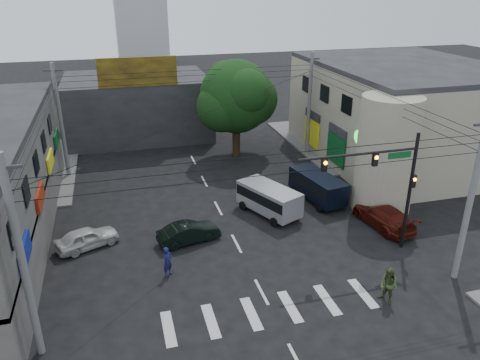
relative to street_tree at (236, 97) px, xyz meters
name	(u,v)px	position (x,y,z in m)	size (l,w,h in m)	color
ground	(246,261)	(-4.00, -17.00, -5.47)	(160.00, 160.00, 0.00)	black
sidewalk_far_right	(368,139)	(14.00, 1.00, -5.40)	(16.00, 16.00, 0.15)	#514F4C
building_right	(401,114)	(14.00, -4.00, -1.47)	(14.00, 18.00, 8.00)	gray
corner_column	(386,155)	(7.00, -13.00, -1.47)	(4.00, 4.00, 8.00)	gray
building_far	(138,106)	(-8.00, 9.00, -2.47)	(14.00, 10.00, 6.00)	#232326
billboard	(138,72)	(-8.00, 4.10, 1.83)	(7.00, 0.30, 2.60)	olive
street_tree	(236,97)	(0.00, 0.00, 0.00)	(6.40, 6.40, 8.70)	black
traffic_gantry	(386,176)	(3.82, -18.00, -0.64)	(7.10, 0.35, 7.20)	black
utility_pole_near_left	(22,262)	(-14.50, -21.50, -0.87)	(0.32, 0.32, 9.20)	#59595B
utility_pole_near_right	(470,201)	(6.50, -21.50, -0.87)	(0.32, 0.32, 9.20)	#59595B
utility_pole_far_left	(61,122)	(-14.50, -1.00, -0.87)	(0.32, 0.32, 9.20)	#59595B
utility_pole_far_right	(309,105)	(6.50, -1.00, -0.87)	(0.32, 0.32, 9.20)	#59595B
dark_sedan	(189,233)	(-6.74, -13.98, -4.84)	(4.02, 2.15, 1.26)	black
white_compact	(87,238)	(-12.75, -13.00, -4.84)	(4.02, 2.82, 1.27)	#B9B9B4
maroon_sedan	(383,216)	(5.81, -15.35, -4.76)	(2.56, 5.09, 1.42)	#46110A
silver_minivan	(269,201)	(-0.83, -11.75, -4.47)	(3.69, 5.04, 2.00)	#98999F
navy_van	(318,188)	(3.26, -10.62, -4.49)	(2.75, 5.19, 1.97)	black
traffic_officer	(168,262)	(-8.44, -17.22, -4.61)	(0.75, 0.73, 1.73)	#141647
pedestrian_olive	(388,286)	(1.78, -22.42, -4.50)	(1.03, 1.15, 1.94)	#384821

